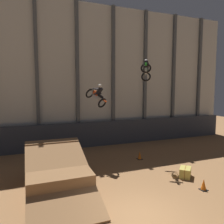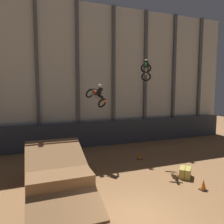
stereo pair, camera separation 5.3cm
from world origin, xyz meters
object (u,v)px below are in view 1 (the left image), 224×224
object	(u,v)px
rider_bike_right_air	(146,70)
hay_bale_trackside	(185,172)
dirt_ramp	(57,173)
traffic_cone_near_ramp	(204,185)
traffic_cone_arena_edge	(140,155)
rider_bike_left_air	(97,95)

from	to	relation	value
rider_bike_right_air	hay_bale_trackside	xyz separation A→B (m)	(0.47, -3.98, -6.30)
dirt_ramp	traffic_cone_near_ramp	xyz separation A→B (m)	(6.99, -3.21, -0.45)
dirt_ramp	traffic_cone_arena_edge	bearing A→B (deg)	20.69
rider_bike_left_air	hay_bale_trackside	xyz separation A→B (m)	(3.97, -4.68, -4.46)
dirt_ramp	rider_bike_left_air	xyz separation A→B (m)	(3.27, 3.17, 4.01)
traffic_cone_near_ramp	hay_bale_trackside	xyz separation A→B (m)	(0.24, 1.70, -0.00)
rider_bike_right_air	traffic_cone_near_ramp	world-z (taller)	rider_bike_right_air
traffic_cone_near_ramp	hay_bale_trackside	bearing A→B (deg)	81.83
dirt_ramp	rider_bike_left_air	bearing A→B (deg)	44.12
rider_bike_left_air	traffic_cone_near_ramp	size ratio (longest dim) A/B	3.17
dirt_ramp	rider_bike_right_air	bearing A→B (deg)	20.02
traffic_cone_arena_edge	hay_bale_trackside	distance (m)	4.00
traffic_cone_near_ramp	hay_bale_trackside	distance (m)	1.72
dirt_ramp	hay_bale_trackside	distance (m)	7.41
traffic_cone_near_ramp	dirt_ramp	bearing A→B (deg)	155.33
traffic_cone_arena_edge	hay_bale_trackside	bearing A→B (deg)	-76.39
rider_bike_right_air	hay_bale_trackside	size ratio (longest dim) A/B	1.71
rider_bike_right_air	traffic_cone_arena_edge	bearing A→B (deg)	-138.81
traffic_cone_arena_edge	hay_bale_trackside	world-z (taller)	traffic_cone_arena_edge
rider_bike_left_air	hay_bale_trackside	distance (m)	7.59
rider_bike_right_air	hay_bale_trackside	world-z (taller)	rider_bike_right_air
hay_bale_trackside	traffic_cone_arena_edge	bearing A→B (deg)	103.61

